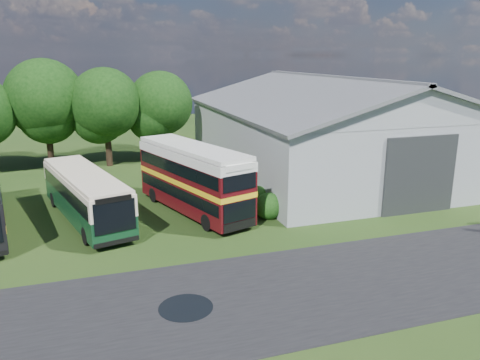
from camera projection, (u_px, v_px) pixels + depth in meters
name	position (u px, v px, depth m)	size (l,w,h in m)	color
ground	(204.00, 271.00, 21.94)	(120.00, 120.00, 0.00)	#1A3410
asphalt_road	(289.00, 291.00, 20.09)	(60.00, 8.00, 0.02)	black
puddle	(186.00, 308.00, 18.73)	(2.20, 2.20, 0.01)	black
storage_shed	(328.00, 123.00, 40.05)	(18.80, 24.80, 8.15)	gray
tree_mid	(45.00, 98.00, 40.70)	(6.80, 6.80, 9.60)	black
tree_right_a	(105.00, 103.00, 41.41)	(6.26, 6.26, 8.83)	black
tree_right_b	(160.00, 103.00, 43.72)	(5.98, 5.98, 8.45)	black
shrub_front	(268.00, 218.00, 29.13)	(1.70, 1.70, 1.70)	#194714
shrub_mid	(257.00, 208.00, 30.97)	(1.60, 1.60, 1.60)	#194714
shrub_back	(247.00, 200.00, 32.80)	(1.80, 1.80, 1.80)	#194714
bus_green_single	(86.00, 195.00, 28.31)	(5.27, 11.22, 3.02)	black
bus_maroon_double	(193.00, 179.00, 29.75)	(5.59, 10.39, 4.34)	black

